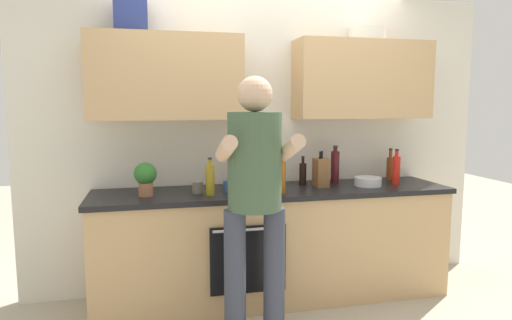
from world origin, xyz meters
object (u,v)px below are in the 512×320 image
(person_standing, at_px, (255,190))
(bottle_oil, at_px, (210,179))
(cup_tea, at_px, (228,186))
(bottle_vinegar, at_px, (390,167))
(bottle_hotsauce, at_px, (396,169))
(cup_stoneware, at_px, (198,187))
(potted_herb, at_px, (145,177))
(bottle_juice, at_px, (257,179))
(knife_block, at_px, (321,172))
(bottle_soy, at_px, (303,173))
(bottle_wine, at_px, (335,166))
(grocery_bag_crisps, at_px, (256,174))
(bottle_syrup, at_px, (282,177))
(mixing_bowl, at_px, (368,181))

(person_standing, bearing_deg, bottle_oil, 111.40)
(bottle_oil, relative_size, cup_tea, 3.06)
(bottle_vinegar, bearing_deg, bottle_hotsauce, -107.19)
(cup_stoneware, distance_m, potted_herb, 0.39)
(bottle_juice, distance_m, knife_block, 0.57)
(bottle_juice, xyz_separation_m, cup_tea, (-0.21, 0.07, -0.06))
(bottle_vinegar, distance_m, bottle_soy, 0.84)
(bottle_oil, bearing_deg, bottle_wine, 14.24)
(bottle_vinegar, xyz_separation_m, cup_tea, (-1.50, -0.24, -0.06))
(grocery_bag_crisps, bearing_deg, bottle_hotsauce, -6.09)
(person_standing, distance_m, bottle_hotsauce, 1.52)
(bottle_vinegar, height_order, bottle_wine, bottle_wine)
(person_standing, distance_m, bottle_wine, 1.22)
(person_standing, height_order, bottle_wine, person_standing)
(bottle_syrup, xyz_separation_m, cup_tea, (-0.38, 0.14, -0.08))
(bottle_syrup, distance_m, potted_herb, 1.01)
(bottle_juice, distance_m, potted_herb, 0.83)
(bottle_soy, xyz_separation_m, mixing_bowl, (0.51, -0.17, -0.06))
(person_standing, relative_size, bottle_hotsauce, 5.89)
(bottle_oil, height_order, mixing_bowl, bottle_oil)
(mixing_bowl, height_order, grocery_bag_crisps, grocery_bag_crisps)
(bottle_soy, bearing_deg, bottle_oil, -161.97)
(grocery_bag_crisps, bearing_deg, cup_stoneware, -164.28)
(cup_stoneware, height_order, potted_herb, potted_herb)
(bottle_vinegar, distance_m, bottle_wine, 0.55)
(bottle_soy, relative_size, cup_stoneware, 2.70)
(bottle_juice, height_order, grocery_bag_crisps, bottle_juice)
(bottle_syrup, bearing_deg, cup_stoneware, 166.19)
(cup_tea, bearing_deg, bottle_hotsauce, 0.83)
(bottle_syrup, height_order, bottle_soy, bottle_syrup)
(person_standing, height_order, bottle_juice, person_standing)
(bottle_syrup, relative_size, cup_tea, 3.23)
(bottle_vinegar, relative_size, bottle_juice, 1.06)
(bottle_hotsauce, distance_m, mixing_bowl, 0.28)
(bottle_soy, bearing_deg, bottle_hotsauce, -11.21)
(cup_tea, relative_size, mixing_bowl, 0.41)
(mixing_bowl, bearing_deg, cup_stoneware, 179.69)
(bottle_syrup, bearing_deg, mixing_bowl, 10.39)
(bottle_hotsauce, xyz_separation_m, cup_stoneware, (-1.67, -0.01, -0.08))
(cup_stoneware, xyz_separation_m, knife_block, (1.01, 0.04, 0.07))
(person_standing, xyz_separation_m, bottle_wine, (0.89, 0.83, 0.01))
(bottle_oil, xyz_separation_m, bottle_soy, (0.81, 0.26, -0.02))
(bottle_juice, relative_size, knife_block, 0.91)
(bottle_juice, bearing_deg, cup_tea, 162.50)
(knife_block, xyz_separation_m, potted_herb, (-1.39, -0.06, 0.03))
(cup_tea, xyz_separation_m, cup_stoneware, (-0.23, 0.01, -0.00))
(bottle_oil, bearing_deg, mixing_bowl, 3.99)
(bottle_wine, height_order, grocery_bag_crisps, bottle_wine)
(bottle_syrup, bearing_deg, bottle_oil, 174.44)
(bottle_oil, bearing_deg, bottle_hotsauce, 4.00)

